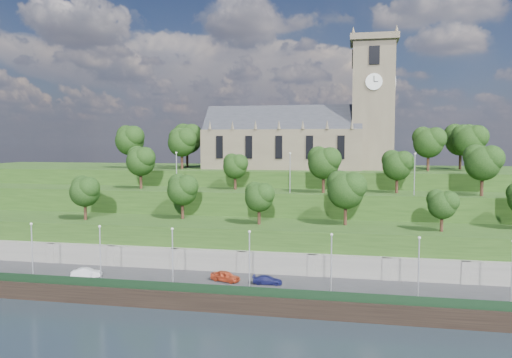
% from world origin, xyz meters
% --- Properties ---
extents(ground, '(320.00, 320.00, 0.00)m').
position_xyz_m(ground, '(0.00, 0.00, 0.00)').
color(ground, black).
rests_on(ground, ground).
extents(promenade, '(160.00, 12.00, 2.00)m').
position_xyz_m(promenade, '(0.00, 6.00, 1.00)').
color(promenade, '#2D2D30').
rests_on(promenade, ground).
extents(quay_wall, '(160.00, 0.50, 2.20)m').
position_xyz_m(quay_wall, '(0.00, -0.05, 1.10)').
color(quay_wall, black).
rests_on(quay_wall, ground).
extents(fence, '(160.00, 0.10, 1.20)m').
position_xyz_m(fence, '(0.00, 0.60, 2.60)').
color(fence, black).
rests_on(fence, promenade).
extents(retaining_wall, '(160.00, 2.10, 5.00)m').
position_xyz_m(retaining_wall, '(0.00, 11.97, 2.50)').
color(retaining_wall, slate).
rests_on(retaining_wall, ground).
extents(embankment_lower, '(160.00, 12.00, 8.00)m').
position_xyz_m(embankment_lower, '(0.00, 18.00, 4.00)').
color(embankment_lower, '#213E14').
rests_on(embankment_lower, ground).
extents(embankment_upper, '(160.00, 10.00, 12.00)m').
position_xyz_m(embankment_upper, '(0.00, 29.00, 6.00)').
color(embankment_upper, '#213E14').
rests_on(embankment_upper, ground).
extents(hilltop, '(160.00, 32.00, 15.00)m').
position_xyz_m(hilltop, '(0.00, 50.00, 7.50)').
color(hilltop, '#213E14').
rests_on(hilltop, ground).
extents(church, '(38.60, 12.35, 27.60)m').
position_xyz_m(church, '(0.79, 45.98, 22.52)').
color(church, brown).
rests_on(church, hilltop).
extents(trees_lower, '(71.45, 8.86, 8.23)m').
position_xyz_m(trees_lower, '(0.59, 18.26, 12.90)').
color(trees_lower, black).
rests_on(trees_lower, embankment_lower).
extents(trees_upper, '(63.82, 7.90, 8.15)m').
position_xyz_m(trees_upper, '(4.58, 27.96, 17.18)').
color(trees_upper, black).
rests_on(trees_upper, embankment_upper).
extents(trees_hilltop, '(74.77, 15.92, 9.61)m').
position_xyz_m(trees_hilltop, '(-0.59, 44.73, 21.13)').
color(trees_hilltop, black).
rests_on(trees_hilltop, hilltop).
extents(lamp_posts_promenade, '(60.36, 0.36, 7.69)m').
position_xyz_m(lamp_posts_promenade, '(-2.00, 2.50, 6.45)').
color(lamp_posts_promenade, '#B2B2B7').
rests_on(lamp_posts_promenade, promenade).
extents(lamp_posts_upper, '(40.36, 0.36, 6.80)m').
position_xyz_m(lamp_posts_upper, '(0.00, 26.00, 15.99)').
color(lamp_posts_upper, '#B2B2B7').
rests_on(lamp_posts_upper, embankment_upper).
extents(car_left, '(4.40, 2.84, 1.39)m').
position_xyz_m(car_left, '(-6.11, 6.41, 2.70)').
color(car_left, '#AE391D').
rests_on(car_left, promenade).
extents(car_middle, '(4.18, 2.36, 1.30)m').
position_xyz_m(car_middle, '(-25.23, 4.52, 2.65)').
color(car_middle, silver).
rests_on(car_middle, promenade).
extents(car_right, '(3.94, 1.76, 1.12)m').
position_xyz_m(car_right, '(-0.37, 6.16, 2.56)').
color(car_right, '#15184C').
rests_on(car_right, promenade).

